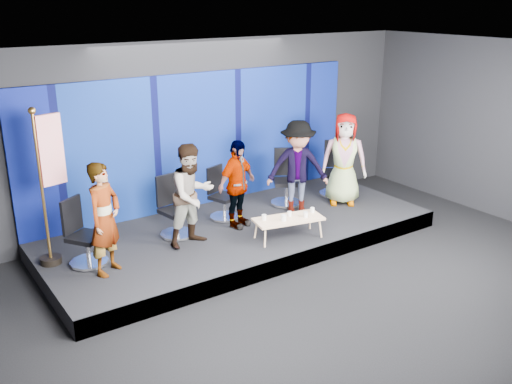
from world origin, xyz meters
The scene contains 21 objects.
ground centered at (0.00, 0.00, 0.00)m, with size 10.00×10.00×0.00m, color black.
room_walls centered at (0.00, 0.00, 2.43)m, with size 10.02×8.02×3.51m.
riser centered at (0.00, 2.50, 0.15)m, with size 7.00×3.00×0.30m, color black.
backdrop centered at (0.00, 3.95, 1.60)m, with size 7.00×0.08×2.60m, color #080D5D.
chair_a centered at (-2.80, 2.56, 0.65)m, with size 0.83×0.83×1.06m.
panelist_a centered at (-2.60, 2.10, 1.16)m, with size 0.63×0.41×1.72m, color black.
chair_b centered at (-1.14, 2.80, 0.65)m, with size 0.69×0.69×1.07m.
panelist_b centered at (-1.05, 2.30, 1.16)m, with size 0.84×0.65×1.73m, color black.
chair_c centered at (-0.05, 3.03, 0.62)m, with size 0.70×0.70×0.99m.
panelist_c centered at (-0.03, 2.53, 1.10)m, with size 0.93×0.39×1.60m, color black.
chair_d centered at (1.41, 2.98, 0.66)m, with size 0.86×0.86×1.11m.
panelist_d centered at (1.30, 2.49, 1.20)m, with size 1.16×0.67×1.79m, color black.
chair_e centered at (2.59, 2.85, 0.67)m, with size 0.89×0.89×1.12m.
panelist_e centered at (2.38, 2.39, 1.21)m, with size 0.89×0.58×1.82m, color black.
coffee_table centered at (0.41, 1.59, 0.63)m, with size 1.26×0.74×0.36m.
mug_a centered at (0.01, 1.76, 0.71)m, with size 0.08×0.08×0.09m, color silver.
mug_b centered at (0.27, 1.54, 0.72)m, with size 0.09×0.09×0.10m, color silver.
mug_c centered at (0.48, 1.65, 0.71)m, with size 0.07×0.07×0.09m, color silver.
mug_d centered at (0.68, 1.46, 0.71)m, with size 0.08×0.08×0.09m, color silver.
mug_e centered at (0.92, 1.58, 0.71)m, with size 0.07×0.07×0.09m, color silver.
flag_stand centered at (-3.13, 2.91, 1.60)m, with size 0.56×0.33×2.46m.
Camera 1 is at (-5.15, -5.56, 4.25)m, focal length 40.00 mm.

